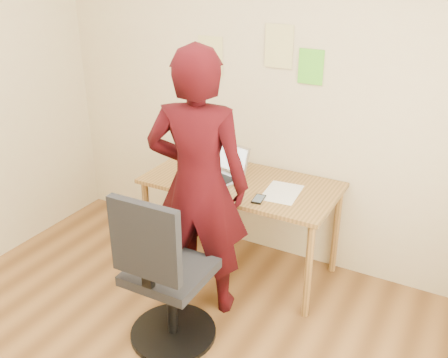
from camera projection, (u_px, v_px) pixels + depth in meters
The scene contains 10 objects.
room at pixel (101, 170), 2.28m from camera, with size 3.58×3.58×2.78m.
desk at pixel (241, 192), 3.65m from camera, with size 1.40×0.70×0.74m.
laptop at pixel (223, 170), 3.68m from camera, with size 0.38×0.36×0.23m.
paper_sheet at pixel (282, 192), 3.45m from camera, with size 0.23×0.33×0.00m, color white.
phone at pixel (259, 199), 3.35m from camera, with size 0.09×0.14×0.01m.
wall_note_left at pixel (210, 56), 3.77m from camera, with size 0.21×0.00×0.30m, color #E3D987.
wall_note_mid at pixel (279, 46), 3.48m from camera, with size 0.21×0.00×0.30m, color #E3D987.
wall_note_right at pixel (311, 67), 3.42m from camera, with size 0.18×0.00×0.24m, color #60DD31.
office_chair at pixel (164, 282), 2.99m from camera, with size 0.55×0.55×1.06m.
person at pixel (198, 186), 3.17m from camera, with size 0.66×0.43×1.80m, color black.
Camera 1 is at (1.50, -1.56, 2.26)m, focal length 40.00 mm.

